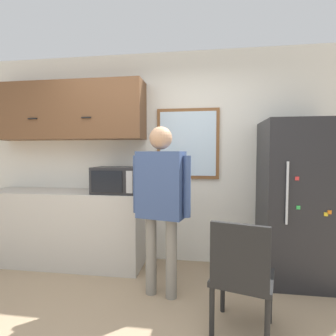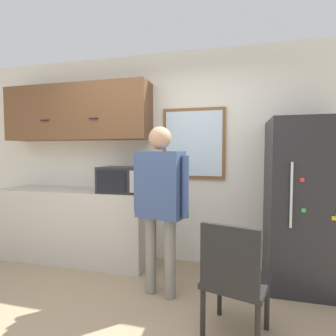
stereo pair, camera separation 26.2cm
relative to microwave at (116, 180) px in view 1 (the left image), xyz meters
name	(u,v)px [view 1 (the left image)]	position (x,y,z in m)	size (l,w,h in m)	color
back_wall	(161,158)	(0.48, 0.38, 0.26)	(6.00, 0.06, 2.70)	silver
counter	(65,227)	(-0.71, 0.07, -0.62)	(2.02, 0.58, 0.93)	#BCB7AD
upper_cabinets	(67,112)	(-0.71, 0.17, 0.86)	(2.02, 0.39, 0.72)	brown
microwave	(116,180)	(0.00, 0.00, 0.00)	(0.52, 0.39, 0.31)	#232326
person	(161,194)	(0.64, -0.52, -0.07)	(0.59, 0.32, 1.67)	gray
refrigerator	(297,201)	(2.06, 0.01, -0.21)	(0.75, 0.70, 1.77)	#232326
chair	(241,273)	(1.34, -1.03, -0.58)	(0.56, 0.56, 0.92)	black
window	(188,144)	(0.84, 0.34, 0.44)	(0.79, 0.05, 0.89)	brown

